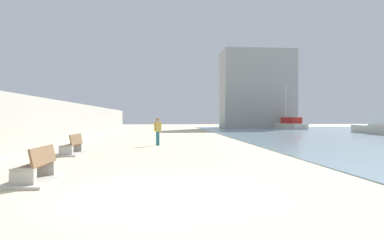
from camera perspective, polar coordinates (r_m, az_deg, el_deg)
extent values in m
plane|color=beige|center=(25.39, -5.60, -3.58)|extent=(120.00, 120.00, 0.00)
cube|color=#ADAAA3|center=(26.50, -22.05, -0.20)|extent=(0.80, 64.00, 2.99)
cube|color=#ADAAA3|center=(9.21, -27.92, -9.11)|extent=(0.60, 0.21, 0.50)
cube|color=#ADAAA3|center=(10.49, -24.80, -7.93)|extent=(0.60, 0.21, 0.50)
cube|color=brown|center=(9.81, -26.26, -7.32)|extent=(0.52, 1.61, 0.06)
cube|color=brown|center=(9.70, -25.00, -5.74)|extent=(0.19, 1.60, 0.50)
cube|color=#ADAAA3|center=(9.88, -26.26, -9.68)|extent=(1.13, 2.12, 0.08)
cube|color=#ADAAA3|center=(15.76, -21.55, -5.14)|extent=(0.61, 0.23, 0.50)
cube|color=#ADAAA3|center=(17.08, -19.98, -4.71)|extent=(0.61, 0.23, 0.50)
cube|color=brown|center=(16.40, -20.73, -4.21)|extent=(0.58, 1.62, 0.06)
cube|color=brown|center=(16.31, -19.97, -3.25)|extent=(0.24, 1.61, 0.50)
cube|color=#ADAAA3|center=(16.44, -20.73, -5.63)|extent=(1.20, 2.15, 0.08)
cylinder|color=teal|center=(20.37, -6.29, -3.32)|extent=(0.12, 0.12, 0.88)
cylinder|color=teal|center=(20.43, -5.97, -3.30)|extent=(0.12, 0.12, 0.88)
cube|color=gold|center=(20.36, -6.14, -1.19)|extent=(0.37, 0.32, 0.63)
sphere|color=#936B4C|center=(20.36, -6.14, 0.11)|extent=(0.24, 0.24, 0.24)
cylinder|color=gold|center=(20.26, -6.68, -1.11)|extent=(0.09, 0.09, 0.56)
cylinder|color=gold|center=(20.47, -5.60, -1.10)|extent=(0.09, 0.09, 0.56)
cube|color=beige|center=(52.30, 16.59, -1.03)|extent=(3.62, 8.05, 0.86)
cube|color=red|center=(51.30, 17.27, -0.06)|extent=(2.18, 3.65, 0.93)
cylinder|color=silver|center=(52.66, 16.37, 2.77)|extent=(0.12, 0.12, 6.10)
cube|color=beige|center=(39.96, 29.88, -1.48)|extent=(2.10, 7.38, 0.89)
cube|color=white|center=(39.00, 30.71, -0.10)|extent=(1.34, 3.28, 1.04)
cube|color=#9E9E99|center=(55.80, 11.49, 5.32)|extent=(12.00, 6.00, 13.10)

